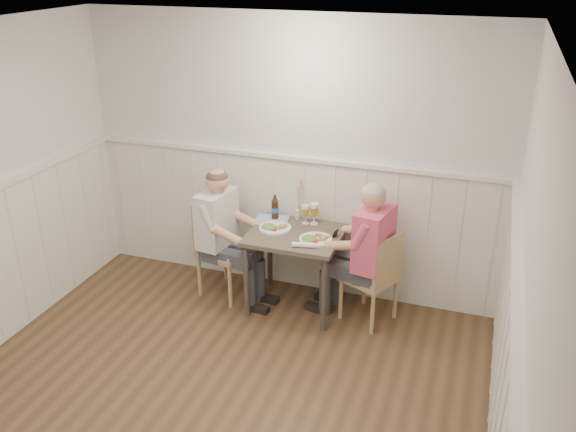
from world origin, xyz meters
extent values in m
cube|color=silver|center=(0.00, 2.25, 1.30)|extent=(4.00, 0.04, 2.60)
cube|color=silver|center=(2.00, 0.00, 1.30)|extent=(0.04, 4.50, 2.60)
cube|color=white|center=(0.00, 0.00, 2.59)|extent=(4.00, 4.50, 0.02)
cube|color=silver|center=(0.00, 2.23, 0.65)|extent=(3.98, 0.03, 1.30)
cube|color=silver|center=(1.99, 0.00, 0.65)|extent=(0.03, 4.48, 1.30)
cube|color=silver|center=(0.00, 2.22, 1.32)|extent=(3.98, 0.06, 0.04)
cube|color=silver|center=(1.97, 0.00, 1.32)|extent=(0.06, 4.48, 0.04)
cube|color=#4C4436|center=(0.19, 1.84, 0.73)|extent=(0.82, 0.70, 0.04)
cylinder|color=#3F3833|center=(-0.17, 1.54, 0.35)|extent=(0.05, 0.05, 0.71)
cylinder|color=#3F3833|center=(-0.17, 2.14, 0.35)|extent=(0.05, 0.05, 0.71)
cylinder|color=#3F3833|center=(0.55, 1.54, 0.35)|extent=(0.05, 0.05, 0.71)
cylinder|color=#3F3833|center=(0.55, 2.14, 0.35)|extent=(0.05, 0.05, 0.71)
cube|color=tan|center=(0.87, 1.85, 0.42)|extent=(0.54, 0.54, 0.04)
cube|color=#5079B9|center=(0.87, 1.85, 0.45)|extent=(0.48, 0.48, 0.03)
cube|color=tan|center=(1.04, 1.78, 0.65)|extent=(0.19, 0.38, 0.43)
cylinder|color=tan|center=(0.96, 1.62, 0.20)|extent=(0.03, 0.03, 0.40)
cylinder|color=tan|center=(0.64, 1.77, 0.20)|extent=(0.03, 0.03, 0.40)
cylinder|color=tan|center=(1.10, 1.94, 0.20)|extent=(0.03, 0.03, 0.40)
cylinder|color=tan|center=(0.79, 2.08, 0.20)|extent=(0.03, 0.03, 0.40)
cube|color=tan|center=(-0.50, 1.85, 0.45)|extent=(0.55, 0.55, 0.04)
cube|color=#5079B9|center=(-0.50, 1.85, 0.49)|extent=(0.50, 0.50, 0.03)
cube|color=tan|center=(-0.69, 1.91, 0.71)|extent=(0.15, 0.44, 0.47)
cylinder|color=tan|center=(-0.63, 2.09, 0.22)|extent=(0.04, 0.04, 0.43)
cylinder|color=tan|center=(-0.26, 1.98, 0.22)|extent=(0.04, 0.04, 0.43)
cylinder|color=tan|center=(-0.74, 1.72, 0.22)|extent=(0.04, 0.04, 0.43)
cylinder|color=tan|center=(-0.37, 1.61, 0.22)|extent=(0.04, 0.04, 0.43)
cube|color=#3F3F47|center=(0.88, 1.82, 0.22)|extent=(0.50, 0.47, 0.44)
cube|color=#3F3F47|center=(0.69, 1.86, 0.50)|extent=(0.47, 0.43, 0.13)
cube|color=#DD4C72|center=(0.88, 1.82, 0.82)|extent=(0.31, 0.47, 0.54)
sphere|color=tan|center=(0.88, 1.82, 1.21)|extent=(0.21, 0.21, 0.21)
sphere|color=#A5A5A0|center=(0.88, 1.82, 1.24)|extent=(0.20, 0.20, 0.20)
cube|color=black|center=(0.54, 1.89, 0.83)|extent=(0.03, 0.07, 0.13)
cube|color=#3F3F47|center=(-0.54, 1.80, 0.21)|extent=(0.47, 0.44, 0.43)
cube|color=#3F3F47|center=(-0.35, 1.77, 0.49)|extent=(0.45, 0.40, 0.12)
cube|color=beige|center=(-0.54, 1.80, 0.80)|extent=(0.29, 0.45, 0.52)
sphere|color=tan|center=(-0.54, 1.80, 1.18)|extent=(0.21, 0.21, 0.21)
sphere|color=#4C3828|center=(-0.54, 1.80, 1.21)|extent=(0.20, 0.20, 0.20)
cylinder|color=white|center=(0.40, 1.76, 0.76)|extent=(0.29, 0.29, 0.02)
ellipsoid|color=#3F722D|center=(0.36, 1.72, 0.80)|extent=(0.14, 0.12, 0.05)
sphere|color=tan|center=(0.46, 1.77, 0.79)|extent=(0.04, 0.04, 0.04)
cube|color=#9A4D44|center=(0.42, 1.82, 0.78)|extent=(0.09, 0.05, 0.01)
cylinder|color=white|center=(0.48, 1.82, 0.79)|extent=(0.06, 0.06, 0.03)
cylinder|color=white|center=(-0.01, 1.86, 0.76)|extent=(0.29, 0.29, 0.02)
ellipsoid|color=#3F722D|center=(-0.06, 1.83, 0.80)|extent=(0.14, 0.12, 0.05)
sphere|color=tan|center=(0.05, 1.88, 0.79)|extent=(0.04, 0.04, 0.04)
cylinder|color=silver|center=(0.29, 2.08, 0.75)|extent=(0.07, 0.07, 0.01)
cylinder|color=silver|center=(0.29, 2.08, 0.80)|extent=(0.01, 0.01, 0.09)
cone|color=gold|center=(0.29, 2.08, 0.88)|extent=(0.08, 0.08, 0.08)
cylinder|color=silver|center=(0.29, 2.08, 0.94)|extent=(0.08, 0.08, 0.03)
cylinder|color=silver|center=(0.21, 2.07, 0.75)|extent=(0.06, 0.06, 0.01)
cylinder|color=silver|center=(0.21, 2.07, 0.80)|extent=(0.01, 0.01, 0.08)
cone|color=gold|center=(0.21, 2.07, 0.87)|extent=(0.07, 0.07, 0.07)
cylinder|color=silver|center=(0.21, 2.07, 0.92)|extent=(0.07, 0.07, 0.03)
cylinder|color=black|center=(-0.09, 2.08, 0.84)|extent=(0.06, 0.06, 0.17)
cone|color=black|center=(-0.09, 2.08, 0.94)|extent=(0.06, 0.06, 0.04)
cylinder|color=black|center=(-0.09, 2.08, 0.97)|extent=(0.03, 0.03, 0.03)
cylinder|color=#1C62AF|center=(-0.09, 2.08, 0.84)|extent=(0.07, 0.07, 0.05)
cylinder|color=white|center=(0.34, 1.60, 0.77)|extent=(0.20, 0.08, 0.04)
cylinder|color=silver|center=(0.11, 2.15, 0.79)|extent=(0.05, 0.05, 0.09)
cylinder|color=tan|center=(0.11, 2.15, 0.95)|extent=(0.03, 0.03, 0.29)
cone|color=tan|center=(0.11, 2.15, 1.13)|extent=(0.04, 0.04, 0.10)
cube|color=#5079B9|center=(-0.11, 2.04, 0.75)|extent=(0.34, 0.29, 0.01)
camera|label=1|loc=(1.72, -2.82, 3.07)|focal=38.00mm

